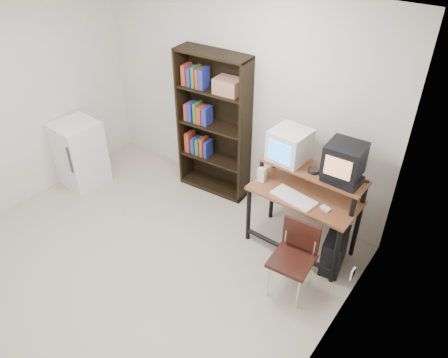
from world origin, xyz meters
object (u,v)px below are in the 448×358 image
Objects in this scene: pc_tower at (335,250)px; bookshelf at (215,123)px; school_chair at (295,252)px; computer_desk at (305,197)px; crt_tv at (344,160)px; mini_fridge at (80,153)px; crt_monitor at (290,146)px.

pc_tower is 2.07m from bookshelf.
school_chair is (-0.21, -0.53, 0.27)m from pc_tower.
computer_desk is 1.53m from bookshelf.
school_chair is at bearing -99.44° from crt_tv.
mini_fridge is at bearing 176.08° from school_chair.
mini_fridge is (-3.20, -0.02, -0.03)m from school_chair.
crt_tv is 0.81× the size of pc_tower.
computer_desk reaches higher than pc_tower.
crt_tv is 0.47× the size of school_chair.
bookshelf reaches higher than crt_tv.
mini_fridge is at bearing 178.82° from pc_tower.
crt_monitor is 0.52× the size of school_chair.
crt_tv is 1.02m from pc_tower.
bookshelf reaches higher than school_chair.
pc_tower is 0.58× the size of school_chair.
crt_tv is at bearing 118.93° from pc_tower.
bookshelf is 2.08× the size of mini_fridge.
computer_desk is 2.85× the size of crt_monitor.
computer_desk is 0.57m from crt_monitor.
pc_tower is 3.45m from mini_fridge.
computer_desk is at bearing -18.12° from bookshelf.
computer_desk is 0.62× the size of bookshelf.
crt_monitor is 0.22× the size of bookshelf.
bookshelf is (-1.68, 0.95, 0.47)m from school_chair.
crt_monitor is 0.90× the size of pc_tower.
computer_desk is at bearing 162.22° from pc_tower.
crt_monitor is 2.86m from mini_fridge.
crt_monitor is at bearing 155.79° from pc_tower.
bookshelf is (-1.46, 0.36, 0.27)m from computer_desk.
bookshelf is at bearing 173.00° from crt_monitor.
pc_tower is (0.73, -0.18, -0.94)m from crt_monitor.
computer_desk is 0.62m from crt_tv.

